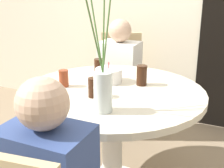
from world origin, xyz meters
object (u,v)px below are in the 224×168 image
Objects in this scene: drink_glass_1 at (142,75)px; drink_glass_3 at (93,87)px; drink_glass_0 at (99,66)px; person_boy at (120,82)px; flower_vase at (103,71)px; side_plate at (47,95)px; drink_glass_2 at (64,78)px; chair_near_front at (121,76)px; birthday_cake at (109,75)px.

drink_glass_1 is 0.37m from drink_glass_3.
drink_glass_0 is 0.58m from person_boy.
flower_vase is 4.26× the size of side_plate.
drink_glass_2 is at bearing 161.79° from drink_glass_3.
side_plate is at bearing -89.60° from drink_glass_2.
flower_vase is at bearing -70.95° from person_boy.
side_plate is at bearing -136.39° from drink_glass_1.
drink_glass_2 is at bearing 149.02° from flower_vase.
drink_glass_3 is at bearing -66.81° from drink_glass_0.
chair_near_front is 1.19× the size of flower_vase.
chair_near_front is 5.08× the size of side_plate.
drink_glass_0 is 0.93× the size of drink_glass_3.
chair_near_front is 7.76× the size of drink_glass_3.
birthday_cake is at bearing -72.90° from person_boy.
birthday_cake is 0.29m from drink_glass_3.
chair_near_front is at bearing 107.66° from birthday_cake.
chair_near_front is 1.04m from drink_glass_2.
drink_glass_0 is at bearing -84.50° from person_boy.
drink_glass_2 is (-0.22, -0.21, 0.01)m from birthday_cake.
drink_glass_2 is (-0.45, -0.24, -0.01)m from drink_glass_1.
birthday_cake reaches higher than side_plate.
drink_glass_0 is 0.10× the size of person_boy.
side_plate is 0.55m from drink_glass_0.
drink_glass_0 reaches higher than side_plate.
drink_glass_1 is (0.22, 0.03, 0.02)m from birthday_cake.
person_boy is (-0.38, 1.10, -0.45)m from flower_vase.
birthday_cake reaches higher than drink_glass_1.
drink_glass_1 is (0.45, 0.42, 0.06)m from side_plate.
drink_glass_2 is (-0.00, 0.19, 0.05)m from side_plate.
drink_glass_1 is at bearing 27.91° from drink_glass_2.
chair_near_front is 1.21m from side_plate.
drink_glass_0 is at bearing 78.39° from drink_glass_2.
drink_glass_0 is 0.48m from drink_glass_3.
drink_glass_2 is at bearing -91.65° from person_boy.
birthday_cake is 0.21m from drink_glass_0.
birthday_cake is 0.73m from person_boy.
drink_glass_1 is at bearing 84.76° from flower_vase.
chair_near_front is 0.71m from drink_glass_0.
drink_glass_2 is 0.90m from person_boy.
drink_glass_1 is 1.21× the size of drink_glass_2.
person_boy is (-0.20, 0.65, -0.27)m from birthday_cake.
flower_vase is 6.97× the size of drink_glass_2.
flower_vase is (0.43, -1.25, 0.44)m from chair_near_front.
side_plate is at bearing 172.32° from flower_vase.
side_plate is at bearing -91.28° from person_boy.
flower_vase reaches higher than drink_glass_0.
drink_glass_0 is at bearing 113.19° from drink_glass_3.
drink_glass_0 is at bearing 82.49° from side_plate.
drink_glass_1 is 1.13× the size of drink_glass_3.
side_plate is (0.03, -1.19, 0.22)m from chair_near_front.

